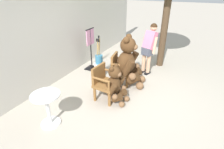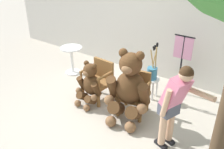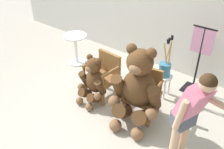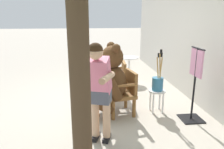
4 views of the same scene
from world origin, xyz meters
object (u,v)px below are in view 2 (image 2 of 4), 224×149
person_visitor (174,101)px  brush_bucket (152,72)px  wooden_chair_left (99,79)px  wooden_chair_right (134,92)px  round_side_table (72,57)px  white_stool (151,83)px  teddy_bear_large (129,87)px  teddy_bear_small (90,84)px  clothing_display_stand (181,64)px

person_visitor → brush_bucket: 1.59m
wooden_chair_left → person_visitor: size_ratio=0.55×
wooden_chair_right → round_side_table: 2.29m
white_stool → person_visitor: bearing=-50.9°
teddy_bear_large → white_stool: (-0.01, 0.95, -0.34)m
teddy_bear_small → person_visitor: person_visitor is taller
teddy_bear_large → person_visitor: bearing=-15.4°
white_stool → clothing_display_stand: clothing_display_stand is taller
teddy_bear_large → white_stool: bearing=90.5°
white_stool → clothing_display_stand: (0.42, 0.55, 0.36)m
wooden_chair_right → person_visitor: 1.22m
brush_bucket → clothing_display_stand: 0.69m
person_visitor → brush_bucket: bearing=129.0°
wooden_chair_right → teddy_bear_small: bearing=-162.1°
wooden_chair_left → white_stool: bearing=37.0°
person_visitor → round_side_table: size_ratio=2.16×
white_stool → clothing_display_stand: size_ratio=0.34×
wooden_chair_left → teddy_bear_large: 0.98m
teddy_bear_large → white_stool: 1.00m
wooden_chair_left → teddy_bear_small: teddy_bear_small is taller
wooden_chair_left → wooden_chair_right: same height
teddy_bear_large → round_side_table: 2.40m
brush_bucket → clothing_display_stand: size_ratio=0.61×
wooden_chair_right → person_visitor: person_visitor is taller
person_visitor → round_side_table: person_visitor is taller
brush_bucket → clothing_display_stand: clothing_display_stand is taller
person_visitor → round_side_table: bearing=161.5°
wooden_chair_left → round_side_table: 1.44m
wooden_chair_right → person_visitor: (1.00, -0.53, 0.46)m
person_visitor → clothing_display_stand: (-0.57, 1.76, -0.20)m
white_stool → brush_bucket: size_ratio=0.56×
wooden_chair_right → round_side_table: size_ratio=1.19×
wooden_chair_right → white_stool: wooden_chair_right is taller
wooden_chair_left → round_side_table: bearing=157.3°
round_side_table → brush_bucket: bearing=3.5°
white_stool → round_side_table: round_side_table is taller
wooden_chair_right → white_stool: bearing=88.7°
wooden_chair_right → teddy_bear_large: bearing=-84.7°
brush_bucket → clothing_display_stand: (0.42, 0.55, 0.09)m
round_side_table → clothing_display_stand: size_ratio=0.53×
wooden_chair_left → person_visitor: 2.02m
brush_bucket → clothing_display_stand: bearing=52.7°
wooden_chair_left → brush_bucket: (0.92, 0.69, 0.17)m
teddy_bear_large → round_side_table: (-2.25, 0.81, -0.25)m
teddy_bear_small → person_visitor: (1.91, -0.23, 0.45)m
teddy_bear_large → brush_bucket: (-0.01, 0.95, -0.06)m
teddy_bear_small → brush_bucket: 1.36m
wooden_chair_left → wooden_chair_right: size_ratio=1.00×
round_side_table → teddy_bear_small: bearing=-32.8°
brush_bucket → round_side_table: size_ratio=1.15×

